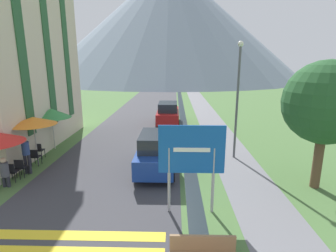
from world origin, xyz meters
TOP-DOWN VIEW (x-y plane):
  - ground_plane at (0.00, 20.00)m, footprint 160.00×160.00m
  - road at (-2.50, 30.00)m, footprint 6.40×60.00m
  - footpath at (3.60, 30.00)m, footprint 2.20×60.00m
  - drainage_channel at (1.20, 30.00)m, footprint 0.60×60.00m
  - crosswalk_marking at (-2.50, 2.77)m, footprint 5.44×1.84m
  - mountain_distant at (-1.24, 80.11)m, footprint 76.11×76.11m
  - hotel_building at (-9.40, 12.00)m, footprint 5.79×9.94m
  - road_sign at (1.02, 4.86)m, footprint 2.15×0.11m
  - parked_car_near at (-0.40, 8.42)m, footprint 1.76×4.12m
  - parked_car_far at (-0.10, 17.95)m, footprint 1.84×4.34m
  - cafe_chair_middle at (-6.37, 8.76)m, footprint 0.40×0.40m
  - cafe_chair_near_left at (-6.41, 6.93)m, footprint 0.40×0.40m
  - cafe_chair_far_left at (-6.67, 9.72)m, footprint 0.40×0.40m
  - cafe_chair_near_right at (-6.30, 7.42)m, footprint 0.40×0.40m
  - cafe_umbrella_middle_orange at (-6.30, 8.86)m, footprint 2.16×2.16m
  - cafe_umbrella_rear_green at (-6.60, 11.36)m, footprint 2.17×2.17m
  - person_seated_far at (-6.39, 6.49)m, footprint 0.32×0.32m
  - person_standing_terrace at (-6.23, 7.83)m, footprint 0.32×0.32m
  - streetlamp at (3.65, 10.23)m, footprint 0.28×0.28m
  - tree_by_path at (6.19, 6.83)m, footprint 3.20×3.20m

SIDE VIEW (x-z plane):
  - ground_plane at x=0.00m, z-range 0.00..0.00m
  - drainage_channel at x=1.20m, z-range 0.00..0.00m
  - road at x=-2.50m, z-range 0.00..0.01m
  - footpath at x=3.60m, z-range 0.00..0.01m
  - crosswalk_marking at x=-2.50m, z-range 0.00..0.01m
  - cafe_chair_middle at x=-6.37m, z-range 0.09..0.94m
  - cafe_chair_near_left at x=-6.41m, z-range 0.09..0.94m
  - cafe_chair_far_left at x=-6.67m, z-range 0.09..0.94m
  - cafe_chair_near_right at x=-6.30m, z-range 0.09..0.94m
  - person_seated_far at x=-6.39m, z-range 0.07..1.33m
  - parked_car_near at x=-0.40m, z-range 0.00..1.82m
  - parked_car_far at x=-0.10m, z-range 0.00..1.82m
  - person_standing_terrace at x=-6.23m, z-range 0.14..1.85m
  - road_sign at x=1.02m, z-range 0.49..3.51m
  - cafe_umbrella_rear_green at x=-6.60m, z-range 0.93..3.34m
  - cafe_umbrella_middle_orange at x=-6.30m, z-range 1.03..3.46m
  - tree_by_path at x=6.19m, z-range 0.92..6.00m
  - streetlamp at x=3.65m, z-range 0.50..6.47m
  - hotel_building at x=-9.40m, z-range 0.44..11.76m
  - mountain_distant at x=-1.24m, z-range 0.00..33.11m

